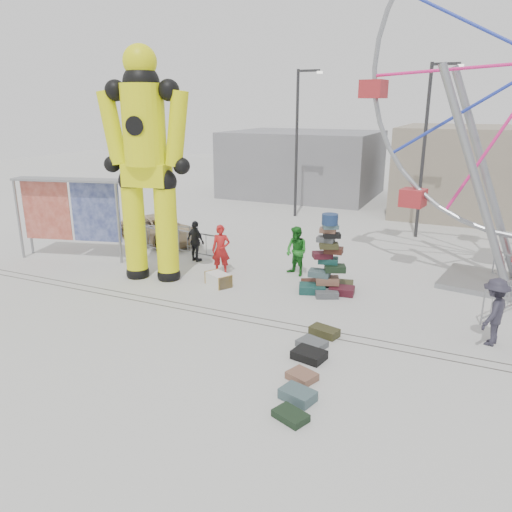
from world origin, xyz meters
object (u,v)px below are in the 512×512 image
at_px(crash_test_dummy, 146,158).
at_px(barricade_dummy_c, 197,245).
at_px(steamer_trunk, 218,279).
at_px(pedestrian_black, 196,241).
at_px(suitcase_tower, 327,270).
at_px(parked_suv, 160,229).
at_px(pedestrian_green, 297,251).
at_px(pedestrian_red, 221,250).
at_px(barricade_dummy_a, 149,238).
at_px(barricade_dummy_b, 168,237).
at_px(barricade_wheel_front, 501,300).
at_px(pedestrian_grey, 494,312).
at_px(lamp_post_left, 298,137).
at_px(lamp_post_right, 427,143).
at_px(banner_scaffold, 70,199).

bearing_deg(crash_test_dummy, barricade_dummy_c, 75.43).
relative_size(steamer_trunk, pedestrian_black, 0.56).
bearing_deg(suitcase_tower, parked_suv, 145.80).
xyz_separation_m(pedestrian_black, parked_suv, (-3.10, 1.88, -0.24)).
bearing_deg(parked_suv, steamer_trunk, -107.39).
xyz_separation_m(barricade_dummy_c, pedestrian_green, (4.61, -0.45, 0.38)).
bearing_deg(pedestrian_red, crash_test_dummy, -165.67).
bearing_deg(pedestrian_black, crash_test_dummy, 100.96).
distance_m(barricade_dummy_c, pedestrian_red, 2.53).
height_order(suitcase_tower, crash_test_dummy, crash_test_dummy).
bearing_deg(suitcase_tower, barricade_dummy_a, 153.53).
distance_m(steamer_trunk, pedestrian_red, 1.45).
distance_m(barricade_dummy_b, barricade_wheel_front, 13.49).
xyz_separation_m(pedestrian_green, pedestrian_black, (-4.36, -0.05, -0.09)).
bearing_deg(pedestrian_black, parked_suv, -11.44).
xyz_separation_m(barricade_dummy_b, pedestrian_red, (3.75, -2.02, 0.41)).
relative_size(barricade_dummy_b, pedestrian_red, 1.05).
relative_size(crash_test_dummy, pedestrian_black, 4.95).
bearing_deg(barricade_dummy_b, parked_suv, 124.06).
distance_m(barricade_dummy_a, parked_suv, 1.44).
xyz_separation_m(suitcase_tower, barricade_wheel_front, (5.41, 0.10, -0.22)).
xyz_separation_m(crash_test_dummy, pedestrian_black, (0.38, 2.45, -3.57)).
distance_m(pedestrian_red, pedestrian_grey, 9.58).
distance_m(steamer_trunk, barricade_wheel_front, 9.17).
distance_m(lamp_post_left, pedestrian_red, 11.45).
relative_size(barricade_dummy_b, barricade_wheel_front, 1.00).
height_order(lamp_post_left, barricade_wheel_front, lamp_post_left).
relative_size(lamp_post_right, parked_suv, 1.84).
distance_m(barricade_dummy_a, pedestrian_grey, 14.23).
bearing_deg(barricade_dummy_c, steamer_trunk, -39.60).
relative_size(lamp_post_left, barricade_wheel_front, 4.00).
bearing_deg(pedestrian_grey, lamp_post_right, -144.64).
bearing_deg(banner_scaffold, barricade_dummy_a, 30.70).
distance_m(suitcase_tower, barricade_wheel_front, 5.41).
relative_size(barricade_wheel_front, pedestrian_red, 1.05).
distance_m(lamp_post_left, parked_suv, 9.67).
relative_size(steamer_trunk, barricade_dummy_a, 0.48).
xyz_separation_m(pedestrian_red, pedestrian_black, (-1.73, 1.03, -0.11)).
distance_m(lamp_post_left, banner_scaffold, 13.01).
relative_size(lamp_post_right, banner_scaffold, 1.72).
bearing_deg(suitcase_tower, barricade_dummy_b, 149.29).
xyz_separation_m(lamp_post_left, pedestrian_green, (3.54, -9.78, -3.55)).
relative_size(lamp_post_left, pedestrian_grey, 4.30).
distance_m(barricade_dummy_b, barricade_dummy_c, 1.83).
distance_m(barricade_dummy_a, pedestrian_green, 7.06).
bearing_deg(pedestrian_grey, pedestrian_black, -86.97).
xyz_separation_m(pedestrian_black, pedestrian_grey, (11.07, -3.13, 0.08)).
bearing_deg(barricade_dummy_a, pedestrian_red, -3.49).
bearing_deg(lamp_post_right, pedestrian_black, -134.96).
xyz_separation_m(lamp_post_right, barricade_wheel_front, (3.50, -8.86, -3.93)).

